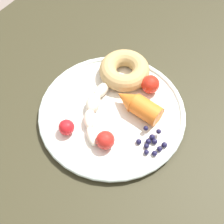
{
  "coord_description": "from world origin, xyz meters",
  "views": [
    {
      "loc": [
        0.34,
        0.26,
        1.33
      ],
      "look_at": [
        0.03,
        0.05,
        0.75
      ],
      "focal_mm": 50.67,
      "sensor_mm": 36.0,
      "label": 1
    }
  ],
  "objects_px": {
    "donut": "(124,70)",
    "tomato_far": "(150,84)",
    "blueberry_pile": "(152,143)",
    "tomato_mid": "(66,127)",
    "plate": "(112,113)",
    "carrot_orange": "(137,106)",
    "dining_table": "(104,114)",
    "banana": "(97,105)",
    "tomato_near": "(105,140)"
  },
  "relations": [
    {
      "from": "dining_table",
      "to": "blueberry_pile",
      "type": "distance_m",
      "value": 0.2
    },
    {
      "from": "blueberry_pile",
      "to": "tomato_near",
      "type": "height_order",
      "value": "tomato_near"
    },
    {
      "from": "tomato_far",
      "to": "banana",
      "type": "bearing_deg",
      "value": -31.85
    },
    {
      "from": "banana",
      "to": "tomato_mid",
      "type": "xyz_separation_m",
      "value": [
        0.08,
        -0.02,
        0.0
      ]
    },
    {
      "from": "dining_table",
      "to": "tomato_near",
      "type": "bearing_deg",
      "value": 37.91
    },
    {
      "from": "tomato_far",
      "to": "carrot_orange",
      "type": "bearing_deg",
      "value": 7.2
    },
    {
      "from": "plate",
      "to": "tomato_mid",
      "type": "height_order",
      "value": "tomato_mid"
    },
    {
      "from": "banana",
      "to": "tomato_near",
      "type": "distance_m",
      "value": 0.09
    },
    {
      "from": "dining_table",
      "to": "tomato_mid",
      "type": "height_order",
      "value": "tomato_mid"
    },
    {
      "from": "carrot_orange",
      "to": "tomato_far",
      "type": "bearing_deg",
      "value": -172.8
    },
    {
      "from": "tomato_mid",
      "to": "plate",
      "type": "bearing_deg",
      "value": 152.36
    },
    {
      "from": "plate",
      "to": "tomato_near",
      "type": "xyz_separation_m",
      "value": [
        0.07,
        0.04,
        0.02
      ]
    },
    {
      "from": "dining_table",
      "to": "donut",
      "type": "xyz_separation_m",
      "value": [
        -0.06,
        0.01,
        0.12
      ]
    },
    {
      "from": "dining_table",
      "to": "tomato_mid",
      "type": "distance_m",
      "value": 0.17
    },
    {
      "from": "banana",
      "to": "carrot_orange",
      "type": "height_order",
      "value": "carrot_orange"
    },
    {
      "from": "banana",
      "to": "tomato_far",
      "type": "distance_m",
      "value": 0.13
    },
    {
      "from": "dining_table",
      "to": "plate",
      "type": "xyz_separation_m",
      "value": [
        0.03,
        0.05,
        0.09
      ]
    },
    {
      "from": "plate",
      "to": "carrot_orange",
      "type": "relative_size",
      "value": 3.02
    },
    {
      "from": "banana",
      "to": "dining_table",
      "type": "bearing_deg",
      "value": -161.06
    },
    {
      "from": "dining_table",
      "to": "tomato_mid",
      "type": "relative_size",
      "value": 38.32
    },
    {
      "from": "plate",
      "to": "blueberry_pile",
      "type": "height_order",
      "value": "blueberry_pile"
    },
    {
      "from": "carrot_orange",
      "to": "tomato_mid",
      "type": "distance_m",
      "value": 0.15
    },
    {
      "from": "dining_table",
      "to": "tomato_far",
      "type": "relative_size",
      "value": 30.59
    },
    {
      "from": "dining_table",
      "to": "banana",
      "type": "distance_m",
      "value": 0.12
    },
    {
      "from": "carrot_orange",
      "to": "blueberry_pile",
      "type": "relative_size",
      "value": 1.76
    },
    {
      "from": "dining_table",
      "to": "banana",
      "type": "xyz_separation_m",
      "value": [
        0.04,
        0.02,
        0.11
      ]
    },
    {
      "from": "tomato_far",
      "to": "donut",
      "type": "bearing_deg",
      "value": -91.02
    },
    {
      "from": "blueberry_pile",
      "to": "tomato_far",
      "type": "bearing_deg",
      "value": -146.18
    },
    {
      "from": "tomato_near",
      "to": "blueberry_pile",
      "type": "bearing_deg",
      "value": 126.14
    },
    {
      "from": "dining_table",
      "to": "banana",
      "type": "bearing_deg",
      "value": 18.94
    },
    {
      "from": "blueberry_pile",
      "to": "donut",
      "type": "bearing_deg",
      "value": -128.2
    },
    {
      "from": "carrot_orange",
      "to": "tomato_near",
      "type": "relative_size",
      "value": 2.76
    },
    {
      "from": "plate",
      "to": "tomato_near",
      "type": "bearing_deg",
      "value": 25.93
    },
    {
      "from": "plate",
      "to": "carrot_orange",
      "type": "bearing_deg",
      "value": 125.76
    },
    {
      "from": "blueberry_pile",
      "to": "tomato_mid",
      "type": "relative_size",
      "value": 1.82
    },
    {
      "from": "donut",
      "to": "tomato_near",
      "type": "xyz_separation_m",
      "value": [
        0.17,
        0.07,
        -0.0
      ]
    },
    {
      "from": "banana",
      "to": "tomato_mid",
      "type": "height_order",
      "value": "tomato_mid"
    },
    {
      "from": "donut",
      "to": "tomato_near",
      "type": "distance_m",
      "value": 0.19
    },
    {
      "from": "banana",
      "to": "tomato_far",
      "type": "xyz_separation_m",
      "value": [
        -0.11,
        0.07,
        0.01
      ]
    },
    {
      "from": "carrot_orange",
      "to": "blueberry_pile",
      "type": "bearing_deg",
      "value": 55.18
    },
    {
      "from": "plate",
      "to": "carrot_orange",
      "type": "distance_m",
      "value": 0.06
    },
    {
      "from": "banana",
      "to": "tomato_near",
      "type": "height_order",
      "value": "tomato_near"
    },
    {
      "from": "carrot_orange",
      "to": "tomato_near",
      "type": "height_order",
      "value": "carrot_orange"
    },
    {
      "from": "carrot_orange",
      "to": "donut",
      "type": "distance_m",
      "value": 0.1
    },
    {
      "from": "tomato_mid",
      "to": "tomato_near",
      "type": "bearing_deg",
      "value": 104.16
    },
    {
      "from": "banana",
      "to": "tomato_far",
      "type": "bearing_deg",
      "value": 148.15
    },
    {
      "from": "banana",
      "to": "donut",
      "type": "relative_size",
      "value": 1.63
    },
    {
      "from": "dining_table",
      "to": "plate",
      "type": "distance_m",
      "value": 0.11
    },
    {
      "from": "plate",
      "to": "tomato_far",
      "type": "height_order",
      "value": "tomato_far"
    },
    {
      "from": "donut",
      "to": "tomato_far",
      "type": "xyz_separation_m",
      "value": [
        0.0,
        0.07,
        0.0
      ]
    }
  ]
}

